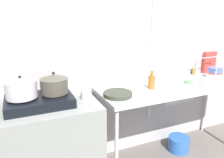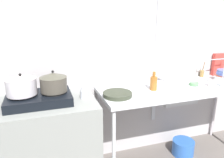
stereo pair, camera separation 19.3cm
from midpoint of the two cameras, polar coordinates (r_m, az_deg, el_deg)
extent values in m
cube|color=#B6B1B3|center=(2.78, 14.21, 7.27)|extent=(4.95, 0.10, 2.56)
cube|color=silver|center=(2.68, 13.84, 9.74)|extent=(0.05, 0.01, 2.05)
cube|color=gray|center=(2.31, -16.15, -16.74)|extent=(1.13, 0.63, 0.92)
cube|color=silver|center=(2.60, 18.76, -2.41)|extent=(1.78, 0.63, 0.04)
cylinder|color=silver|center=(2.20, 3.11, -18.53)|extent=(0.04, 0.04, 0.88)
cylinder|color=silver|center=(2.65, -1.31, -12.03)|extent=(0.04, 0.04, 0.88)
cylinder|color=silver|center=(3.49, 26.71, -6.60)|extent=(0.04, 0.04, 0.88)
cube|color=black|center=(2.09, -15.99, -5.00)|extent=(0.58, 0.39, 0.08)
cylinder|color=black|center=(2.07, -19.91, -4.04)|extent=(0.22, 0.22, 0.02)
cylinder|color=black|center=(2.08, -12.30, -3.36)|extent=(0.22, 0.22, 0.02)
cylinder|color=silver|center=(2.05, -20.13, -1.91)|extent=(0.26, 0.26, 0.14)
cone|color=beige|center=(2.02, -20.36, 0.36)|extent=(0.26, 0.26, 0.02)
sphere|color=black|center=(2.02, -20.43, 1.03)|extent=(0.02, 0.02, 0.02)
cylinder|color=#48433B|center=(2.05, -12.42, -1.35)|extent=(0.24, 0.24, 0.13)
cone|color=#504E41|center=(2.03, -12.57, 0.99)|extent=(0.25, 0.25, 0.04)
sphere|color=black|center=(2.02, -12.63, 1.85)|extent=(0.02, 0.02, 0.02)
cylinder|color=silver|center=(2.13, -4.72, -4.08)|extent=(0.08, 0.08, 0.08)
cone|color=silver|center=(2.10, -4.77, -1.95)|extent=(0.08, 0.08, 0.09)
cube|color=silver|center=(2.57, 17.85, -3.81)|extent=(0.40, 0.34, 0.14)
cylinder|color=silver|center=(2.67, 15.46, 0.72)|extent=(0.02, 0.02, 0.17)
torus|color=silver|center=(2.59, 16.44, 2.16)|extent=(0.16, 0.02, 0.16)
cylinder|color=#33382A|center=(2.18, 3.96, -4.04)|extent=(0.29, 0.29, 0.04)
cylinder|color=#B4B3BA|center=(2.78, 28.86, 1.11)|extent=(0.01, 0.01, 0.29)
cylinder|color=#B4B3BA|center=(2.98, 24.84, 2.55)|extent=(0.01, 0.01, 0.29)
cylinder|color=#B4B3BA|center=(3.07, 27.30, 4.56)|extent=(0.32, 0.01, 0.01)
cube|color=#AEB3B7|center=(3.02, 28.63, -0.49)|extent=(0.34, 0.31, 0.01)
cylinder|color=silver|center=(3.01, 28.67, -0.17)|extent=(0.21, 0.21, 0.03)
cylinder|color=white|center=(3.00, 28.77, 0.29)|extent=(0.20, 0.20, 0.03)
cylinder|color=#BE5441|center=(3.02, 28.80, 0.86)|extent=(0.19, 0.19, 0.03)
cylinder|color=#5062AD|center=(3.00, 28.85, 1.27)|extent=(0.17, 0.17, 0.03)
cylinder|color=#536CA5|center=(3.01, 28.93, 1.82)|extent=(0.16, 0.16, 0.03)
cylinder|color=white|center=(2.75, 26.47, -1.10)|extent=(0.07, 0.07, 0.07)
cylinder|color=#619C64|center=(2.71, 22.53, -1.22)|extent=(0.10, 0.10, 0.04)
cylinder|color=#9C5E24|center=(2.40, 13.08, -1.15)|extent=(0.08, 0.08, 0.15)
cylinder|color=#9C5E24|center=(2.37, 13.24, 1.19)|extent=(0.03, 0.03, 0.06)
cube|color=#CB3B34|center=(3.29, 27.74, 3.39)|extent=(0.20, 0.06, 0.29)
cylinder|color=olive|center=(3.13, 24.21, 1.27)|extent=(0.06, 0.06, 0.08)
cylinder|color=olive|center=(3.11, 24.36, 2.55)|extent=(0.02, 0.05, 0.17)
cylinder|color=blue|center=(3.05, 19.87, -16.46)|extent=(0.27, 0.27, 0.19)
camera|label=1|loc=(0.10, -87.47, 0.74)|focal=35.02mm
camera|label=2|loc=(0.10, 92.53, -0.74)|focal=35.02mm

